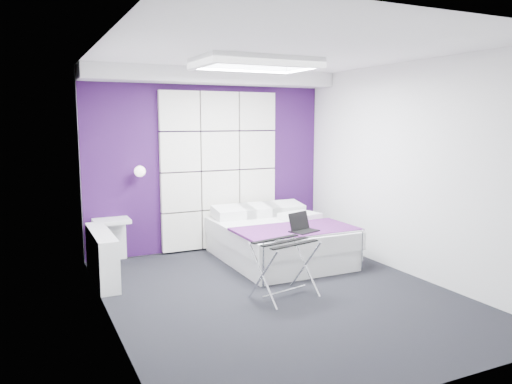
% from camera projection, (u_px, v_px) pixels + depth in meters
% --- Properties ---
extents(floor, '(4.40, 4.40, 0.00)m').
position_uv_depth(floor, '(279.00, 293.00, 5.52)').
color(floor, black).
rests_on(floor, ground).
extents(ceiling, '(4.40, 4.40, 0.00)m').
position_uv_depth(ceiling, '(280.00, 52.00, 5.15)').
color(ceiling, white).
rests_on(ceiling, wall_back).
extents(wall_back, '(3.60, 0.00, 3.60)m').
position_uv_depth(wall_back, '(209.00, 162.00, 7.30)').
color(wall_back, silver).
rests_on(wall_back, floor).
extents(wall_left, '(0.00, 4.40, 4.40)m').
position_uv_depth(wall_left, '(106.00, 186.00, 4.57)').
color(wall_left, silver).
rests_on(wall_left, floor).
extents(wall_right, '(0.00, 4.40, 4.40)m').
position_uv_depth(wall_right, '(409.00, 170.00, 6.10)').
color(wall_right, silver).
rests_on(wall_right, floor).
extents(accent_wall, '(3.58, 0.02, 2.58)m').
position_uv_depth(accent_wall, '(209.00, 162.00, 7.29)').
color(accent_wall, '#300F44').
rests_on(accent_wall, wall_back).
extents(soffit, '(3.58, 0.50, 0.20)m').
position_uv_depth(soffit, '(214.00, 77.00, 6.90)').
color(soffit, white).
rests_on(soffit, wall_back).
extents(headboard, '(1.80, 0.08, 2.30)m').
position_uv_depth(headboard, '(220.00, 170.00, 7.33)').
color(headboard, silver).
rests_on(headboard, wall_back).
extents(skylight, '(1.36, 0.86, 0.12)m').
position_uv_depth(skylight, '(255.00, 63.00, 5.69)').
color(skylight, white).
rests_on(skylight, ceiling).
extents(wall_lamp, '(0.15, 0.15, 0.15)m').
position_uv_depth(wall_lamp, '(139.00, 171.00, 6.74)').
color(wall_lamp, white).
rests_on(wall_lamp, wall_back).
extents(radiator, '(0.22, 1.20, 0.60)m').
position_uv_depth(radiator, '(102.00, 256.00, 5.92)').
color(radiator, white).
rests_on(radiator, floor).
extents(bed, '(1.55, 1.87, 0.66)m').
position_uv_depth(bed, '(279.00, 240.00, 6.82)').
color(bed, white).
rests_on(bed, floor).
extents(nightstand, '(0.47, 0.36, 0.05)m').
position_uv_depth(nightstand, '(111.00, 221.00, 6.63)').
color(nightstand, white).
rests_on(nightstand, wall_back).
extents(luggage_rack, '(0.63, 0.47, 0.62)m').
position_uv_depth(luggage_rack, '(285.00, 269.00, 5.36)').
color(luggage_rack, silver).
rests_on(luggage_rack, floor).
extents(laptop, '(0.34, 0.24, 0.24)m').
position_uv_depth(laptop, '(302.00, 227.00, 6.22)').
color(laptop, black).
rests_on(laptop, bed).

